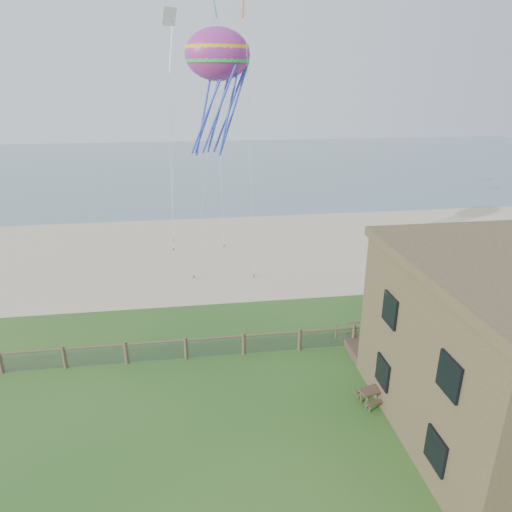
# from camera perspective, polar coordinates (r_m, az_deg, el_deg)

# --- Properties ---
(ground) EXTENTS (160.00, 160.00, 0.00)m
(ground) POSITION_cam_1_polar(r_m,az_deg,el_deg) (19.94, 0.59, -21.49)
(ground) COLOR #20501B
(ground) RESTS_ON ground
(sand_beach) EXTENTS (72.00, 20.00, 0.02)m
(sand_beach) POSITION_cam_1_polar(r_m,az_deg,el_deg) (39.01, -4.27, 0.70)
(sand_beach) COLOR #C6B68F
(sand_beach) RESTS_ON ground
(ocean) EXTENTS (160.00, 68.00, 0.02)m
(ocean) POSITION_cam_1_polar(r_m,az_deg,el_deg) (81.69, -6.52, 11.31)
(ocean) COLOR slate
(ocean) RESTS_ON ground
(chainlink_fence) EXTENTS (36.20, 0.20, 1.25)m
(chainlink_fence) POSITION_cam_1_polar(r_m,az_deg,el_deg) (24.36, -1.56, -11.05)
(chainlink_fence) COLOR #493F29
(chainlink_fence) RESTS_ON ground
(motel_deck) EXTENTS (15.00, 2.00, 0.50)m
(motel_deck) POSITION_cam_1_polar(r_m,az_deg,el_deg) (28.09, 26.49, -9.53)
(motel_deck) COLOR #50382E
(motel_deck) RESTS_ON ground
(picnic_table) EXTENTS (1.75, 1.47, 0.65)m
(picnic_table) POSITION_cam_1_polar(r_m,az_deg,el_deg) (21.95, 14.68, -16.60)
(picnic_table) COLOR #50382E
(picnic_table) RESTS_ON ground
(octopus_kite) EXTENTS (3.81, 2.82, 7.46)m
(octopus_kite) POSITION_cam_1_polar(r_m,az_deg,el_deg) (28.03, -4.70, 19.92)
(octopus_kite) COLOR #FF3328
(kite_white) EXTENTS (1.93, 2.26, 3.11)m
(kite_white) POSITION_cam_1_polar(r_m,az_deg,el_deg) (33.22, -10.67, 25.67)
(kite_white) COLOR white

